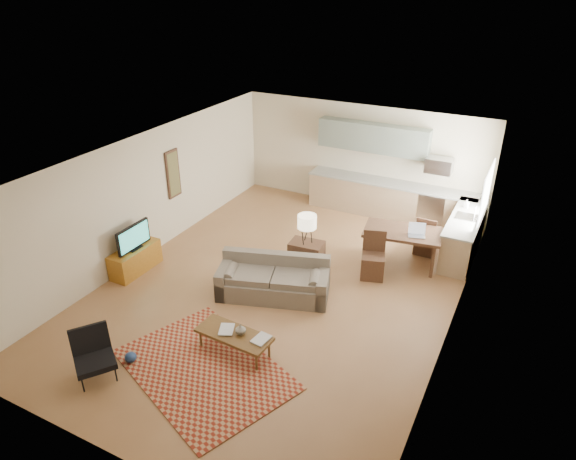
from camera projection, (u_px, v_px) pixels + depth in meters
The scene contains 25 objects.
room at pixel (281, 227), 9.62m from camera, with size 9.00×9.00×9.00m.
kitchen_counter_back at pixel (389, 200), 12.97m from camera, with size 4.26×0.64×0.92m, color tan, non-canonical shape.
kitchen_counter_right at pixel (463, 236), 11.22m from camera, with size 0.64×2.26×0.92m, color tan, non-canonical shape.
kitchen_range at pixel (433, 208), 12.53m from camera, with size 0.62×0.62×0.90m, color #A5A8AD.
kitchen_microwave at pixel (439, 165), 12.05m from camera, with size 0.62×0.40×0.35m, color #A5A8AD.
upper_cabinets at pixel (373, 138), 12.66m from camera, with size 2.80×0.34×0.70m, color slate.
window_right at pixel (486, 192), 10.60m from camera, with size 0.02×1.40×1.05m, color white.
wall_art_left at pixel (173, 174), 11.55m from camera, with size 0.06×0.42×1.10m, color olive, non-canonical shape.
triptych at pixel (359, 142), 13.02m from camera, with size 1.70×0.04×0.50m, color beige, non-canonical shape.
rug at pixel (204, 369), 8.13m from camera, with size 2.74×1.90×0.02m, color maroon.
sofa at pixel (273, 278), 9.82m from camera, with size 2.21×0.96×0.77m, color #695F51, non-canonical shape.
coffee_table at pixel (234, 342), 8.43m from camera, with size 1.28×0.51×0.39m, color #513516, non-canonical shape.
book_a at pixel (219, 329), 8.41m from camera, with size 0.34×0.39×0.03m, color maroon.
book_b at pixel (255, 337), 8.25m from camera, with size 0.27×0.34×0.02m, color navy.
vase at pixel (240, 329), 8.29m from camera, with size 0.17×0.17×0.18m, color black.
armchair at pixel (94, 357), 7.83m from camera, with size 0.68×0.68×0.77m, color black, non-canonical shape.
tv_credenza at pixel (135, 259), 10.69m from camera, with size 0.45×1.16×0.54m, color #905817, non-canonical shape.
tv at pixel (133, 237), 10.43m from camera, with size 0.09×0.89×0.54m, color black, non-canonical shape.
console_table at pixel (306, 259), 10.45m from camera, with size 0.67×0.45×0.78m, color #3E271A, non-canonical shape.
table_lamp at pixel (307, 229), 10.13m from camera, with size 0.38×0.38×0.62m, color beige, non-canonical shape.
dining_table at pixel (401, 248), 10.87m from camera, with size 1.58×0.91×0.80m, color #3E271A, non-canonical shape.
dining_chair_near at pixel (373, 256), 10.38m from camera, with size 0.46×0.48×0.97m, color #3E271A, non-canonical shape.
dining_chair_far at pixel (427, 234), 11.29m from camera, with size 0.43×0.45×0.91m, color #3E271A, non-canonical shape.
laptop at pixel (417, 231), 10.42m from camera, with size 0.34×0.25×0.25m, color #A5A8AD, non-canonical shape.
soap_bottle at pixel (467, 204), 11.39m from camera, with size 0.11×0.11×0.19m, color beige.
Camera 1 is at (4.04, -7.59, 5.68)m, focal length 32.00 mm.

